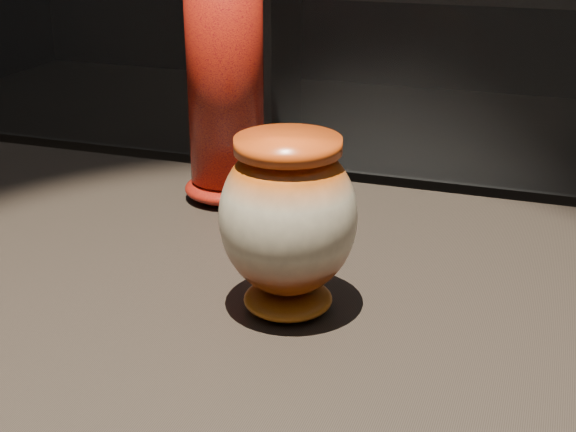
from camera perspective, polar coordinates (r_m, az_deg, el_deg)
name	(u,v)px	position (r m, az deg, el deg)	size (l,w,h in m)	color
main_vase	(288,219)	(0.86, 0.00, -0.22)	(0.19, 0.19, 0.20)	#6E2709
tall_vase	(225,65)	(1.18, -4.51, 10.64)	(0.14, 0.14, 0.42)	red
back_shelf	(437,40)	(4.24, 10.58, 12.22)	(2.00, 0.60, 0.90)	black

